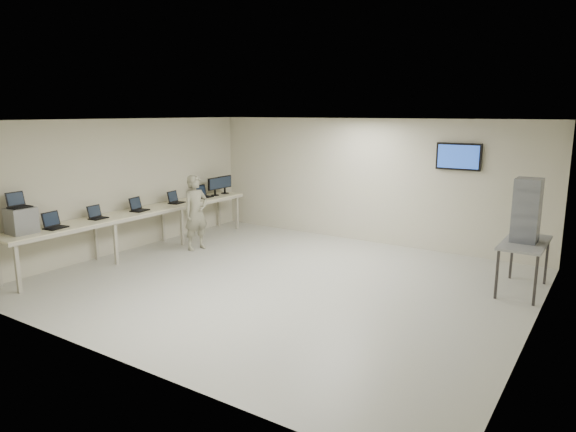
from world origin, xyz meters
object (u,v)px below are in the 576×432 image
Objects in this scene: equipment_box at (21,221)px; soldier at (196,213)px; workbench at (141,214)px; side_table at (525,246)px.

soldier reaches higher than equipment_box.
workbench is 7.41m from side_table.
equipment_box reaches higher than side_table.
equipment_box is 3.45m from soldier.
side_table is at bearing 14.16° from workbench.
side_table is (7.25, 4.32, -0.35)m from equipment_box.
workbench is at bearing -165.84° from side_table.
side_table is (6.37, 1.00, -0.03)m from soldier.
soldier is at bearing -171.08° from side_table.
equipment_box is 0.28× the size of soldier.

